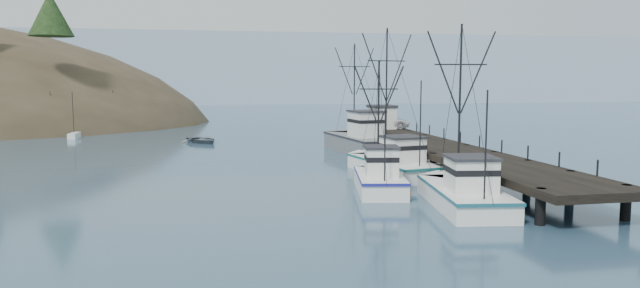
# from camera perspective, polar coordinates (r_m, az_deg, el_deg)

# --- Properties ---
(ground) EXTENTS (400.00, 400.00, 0.00)m
(ground) POSITION_cam_1_polar(r_m,az_deg,el_deg) (32.61, -0.26, -7.31)
(ground) COLOR #2B4861
(ground) RESTS_ON ground
(pier) EXTENTS (6.00, 44.00, 2.00)m
(pier) POSITION_cam_1_polar(r_m,az_deg,el_deg) (51.50, 11.85, -0.48)
(pier) COLOR black
(pier) RESTS_ON ground
(distant_ridge) EXTENTS (360.00, 40.00, 26.00)m
(distant_ridge) POSITION_cam_1_polar(r_m,az_deg,el_deg) (201.91, -6.40, 4.15)
(distant_ridge) COLOR #9EB2C6
(distant_ridge) RESTS_ON ground
(distant_ridge_far) EXTENTS (180.00, 25.00, 18.00)m
(distant_ridge_far) POSITION_cam_1_polar(r_m,az_deg,el_deg) (218.96, -19.91, 3.98)
(distant_ridge_far) COLOR silver
(distant_ridge_far) RESTS_ON ground
(moored_sailboats) EXTENTS (25.14, 15.78, 6.35)m
(moored_sailboats) POSITION_cam_1_polar(r_m,az_deg,el_deg) (91.66, -27.97, 1.02)
(moored_sailboats) COLOR white
(moored_sailboats) RESTS_ON ground
(trawler_near) EXTENTS (5.06, 11.49, 11.54)m
(trawler_near) POSITION_cam_1_polar(r_m,az_deg,el_deg) (36.42, 14.04, -4.73)
(trawler_near) COLOR white
(trawler_near) RESTS_ON ground
(trawler_mid) EXTENTS (4.46, 9.28, 9.42)m
(trawler_mid) POSITION_cam_1_polar(r_m,az_deg,el_deg) (40.35, 5.92, -3.50)
(trawler_mid) COLOR white
(trawler_mid) RESTS_ON ground
(trawler_far) EXTENTS (5.83, 12.32, 12.39)m
(trawler_far) POSITION_cam_1_polar(r_m,az_deg,el_deg) (47.70, 7.22, -1.99)
(trawler_far) COLOR white
(trawler_far) RESTS_ON ground
(work_vessel) EXTENTS (5.81, 14.20, 12.02)m
(work_vessel) POSITION_cam_1_polar(r_m,az_deg,el_deg) (61.53, 3.90, 0.31)
(work_vessel) COLOR slate
(work_vessel) RESTS_ON ground
(pier_shed) EXTENTS (3.00, 3.20, 2.80)m
(pier_shed) POSITION_cam_1_polar(r_m,az_deg,el_deg) (68.29, 6.20, 2.73)
(pier_shed) COLOR silver
(pier_shed) RESTS_ON pier
(pickup_truck) EXTENTS (6.44, 4.01, 1.66)m
(pickup_truck) POSITION_cam_1_polar(r_m,az_deg,el_deg) (68.44, 6.51, 2.25)
(pickup_truck) COLOR silver
(pickup_truck) RESTS_ON pier
(motorboat) EXTENTS (6.12, 6.63, 1.12)m
(motorboat) POSITION_cam_1_polar(r_m,az_deg,el_deg) (72.21, -11.71, 0.11)
(motorboat) COLOR slate
(motorboat) RESTS_ON ground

